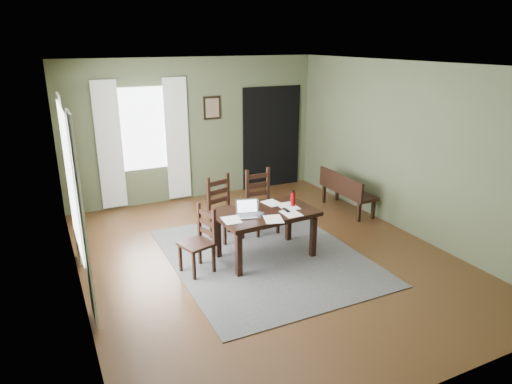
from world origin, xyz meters
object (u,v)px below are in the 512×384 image
chair_back_left (224,209)px  chair_end (199,241)px  dining_table (266,217)px  chair_back_right (262,202)px  laptop (248,211)px  bench (345,189)px  water_bottle (293,199)px

chair_back_left → chair_end: bearing=-144.8°
dining_table → chair_back_right: (0.37, 0.88, -0.12)m
laptop → bench: bearing=38.5°
bench → chair_back_right: bearing=95.1°
dining_table → water_bottle: bearing=-0.2°
chair_back_left → laptop: size_ratio=2.72×
dining_table → water_bottle: water_bottle is taller
laptop → chair_back_left: bearing=104.4°
chair_back_left → bench: bearing=-11.9°
dining_table → water_bottle: 0.49m
chair_end → chair_back_left: chair_back_left is taller
dining_table → water_bottle: (0.45, 0.03, 0.20)m
chair_end → dining_table: bearing=73.2°
bench → water_bottle: (-1.70, -1.02, 0.39)m
laptop → chair_end: bearing=-167.5°
chair_back_right → laptop: chair_back_right is taller
dining_table → chair_back_right: size_ratio=1.42×
bench → water_bottle: water_bottle is taller
dining_table → bench: bearing=22.3°
bench → water_bottle: 2.02m
chair_back_right → laptop: (-0.66, -0.91, 0.26)m
chair_back_left → chair_back_right: bearing=-15.4°
chair_back_left → water_bottle: chair_back_left is taller
chair_back_left → laptop: chair_back_left is taller
dining_table → chair_end: chair_end is taller
dining_table → chair_back_right: bearing=63.6°
chair_end → water_bottle: bearing=74.4°
dining_table → laptop: size_ratio=3.93×
laptop → water_bottle: 0.74m
dining_table → chair_back_left: size_ratio=1.44×
dining_table → chair_end: bearing=175.9°
chair_back_left → chair_back_right: 0.65m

